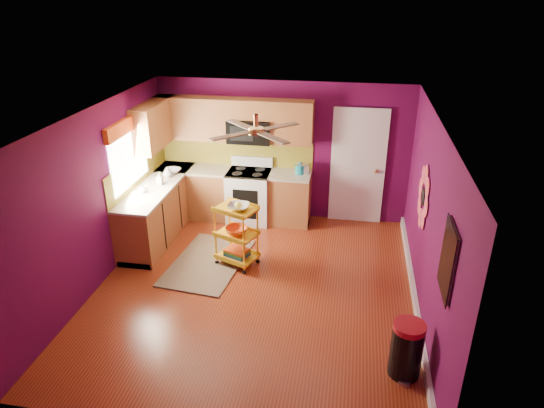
# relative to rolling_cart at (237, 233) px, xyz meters

# --- Properties ---
(ground) EXTENTS (5.00, 5.00, 0.00)m
(ground) POSITION_rel_rolling_cart_xyz_m (0.41, -0.62, -0.55)
(ground) COLOR maroon
(ground) RESTS_ON ground
(room_envelope) EXTENTS (4.54, 5.04, 2.52)m
(room_envelope) POSITION_rel_rolling_cart_xyz_m (0.43, -0.62, 1.08)
(room_envelope) COLOR #50093B
(room_envelope) RESTS_ON ground
(lower_cabinets) EXTENTS (2.81, 2.31, 0.94)m
(lower_cabinets) POSITION_rel_rolling_cart_xyz_m (-0.94, 1.20, -0.12)
(lower_cabinets) COLOR brown
(lower_cabinets) RESTS_ON ground
(electric_range) EXTENTS (0.76, 0.66, 1.13)m
(electric_range) POSITION_rel_rolling_cart_xyz_m (-0.14, 1.56, -0.07)
(electric_range) COLOR white
(electric_range) RESTS_ON ground
(upper_cabinetry) EXTENTS (2.80, 2.30, 1.26)m
(upper_cabinetry) POSITION_rel_rolling_cart_xyz_m (-0.83, 1.56, 1.25)
(upper_cabinetry) COLOR brown
(upper_cabinetry) RESTS_ON ground
(left_window) EXTENTS (0.08, 1.35, 1.08)m
(left_window) POSITION_rel_rolling_cart_xyz_m (-1.81, 0.43, 1.19)
(left_window) COLOR white
(left_window) RESTS_ON ground
(panel_door) EXTENTS (0.95, 0.11, 2.15)m
(panel_door) POSITION_rel_rolling_cart_xyz_m (1.76, 1.85, 0.48)
(panel_door) COLOR white
(panel_door) RESTS_ON ground
(right_wall_art) EXTENTS (0.04, 2.74, 1.04)m
(right_wall_art) POSITION_rel_rolling_cart_xyz_m (2.64, -0.95, 0.89)
(right_wall_art) COLOR black
(right_wall_art) RESTS_ON ground
(ceiling_fan) EXTENTS (1.01, 1.01, 0.26)m
(ceiling_fan) POSITION_rel_rolling_cart_xyz_m (0.41, -0.42, 1.74)
(ceiling_fan) COLOR #BF8C3F
(ceiling_fan) RESTS_ON ground
(shag_rug) EXTENTS (1.19, 1.76, 0.02)m
(shag_rug) POSITION_rel_rolling_cart_xyz_m (-0.47, -0.06, -0.54)
(shag_rug) COLOR black
(shag_rug) RESTS_ON ground
(rolling_cart) EXTENTS (0.71, 0.62, 1.07)m
(rolling_cart) POSITION_rel_rolling_cart_xyz_m (0.00, 0.00, 0.00)
(rolling_cart) COLOR yellow
(rolling_cart) RESTS_ON ground
(trash_can) EXTENTS (0.44, 0.45, 0.68)m
(trash_can) POSITION_rel_rolling_cart_xyz_m (2.38, -1.95, -0.21)
(trash_can) COLOR black
(trash_can) RESTS_ON ground
(teal_kettle) EXTENTS (0.18, 0.18, 0.21)m
(teal_kettle) POSITION_rel_rolling_cart_xyz_m (0.76, 1.63, 0.47)
(teal_kettle) COLOR teal
(teal_kettle) RESTS_ON lower_cabinets
(toaster) EXTENTS (0.22, 0.15, 0.18)m
(toaster) POSITION_rel_rolling_cart_xyz_m (0.81, 1.65, 0.48)
(toaster) COLOR beige
(toaster) RESTS_ON lower_cabinets
(soap_bottle_a) EXTENTS (0.09, 0.10, 0.21)m
(soap_bottle_a) POSITION_rel_rolling_cart_xyz_m (-1.47, 0.73, 0.50)
(soap_bottle_a) COLOR #EA3F72
(soap_bottle_a) RESTS_ON lower_cabinets
(soap_bottle_b) EXTENTS (0.14, 0.14, 0.18)m
(soap_bottle_b) POSITION_rel_rolling_cart_xyz_m (-1.47, 1.06, 0.48)
(soap_bottle_b) COLOR white
(soap_bottle_b) RESTS_ON lower_cabinets
(counter_dish) EXTENTS (0.28, 0.28, 0.07)m
(counter_dish) POSITION_rel_rolling_cart_xyz_m (-1.46, 1.28, 0.43)
(counter_dish) COLOR white
(counter_dish) RESTS_ON lower_cabinets
(counter_cup) EXTENTS (0.13, 0.13, 0.10)m
(counter_cup) POSITION_rel_rolling_cart_xyz_m (-1.61, 0.38, 0.44)
(counter_cup) COLOR white
(counter_cup) RESTS_ON lower_cabinets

